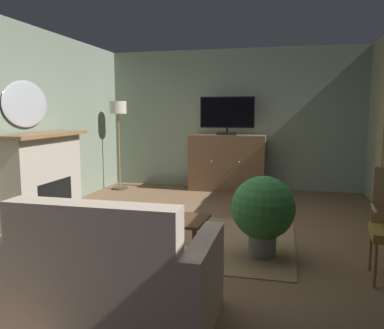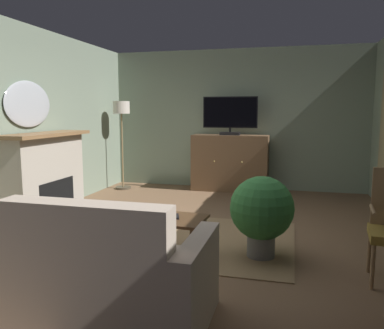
# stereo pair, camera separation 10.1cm
# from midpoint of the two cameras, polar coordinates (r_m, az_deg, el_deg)

# --- Properties ---
(ground_plane) EXTENTS (5.67, 7.23, 0.04)m
(ground_plane) POSITION_cam_midpoint_polar(r_m,az_deg,el_deg) (4.91, -0.09, -10.93)
(ground_plane) COLOR brown
(wall_back) EXTENTS (5.67, 0.10, 2.77)m
(wall_back) POSITION_cam_midpoint_polar(r_m,az_deg,el_deg) (7.96, 5.63, 6.56)
(wall_back) COLOR gray
(wall_back) RESTS_ON ground_plane
(wall_left) EXTENTS (0.10, 7.23, 2.77)m
(wall_left) POSITION_cam_midpoint_polar(r_m,az_deg,el_deg) (5.82, -25.76, 5.37)
(wall_left) COLOR gray
(wall_left) RESTS_ON ground_plane
(curtain_panel_far) EXTENTS (0.10, 0.44, 2.33)m
(curtain_panel_far) POSITION_cam_midpoint_polar(r_m,az_deg,el_deg) (6.53, 25.90, 6.76)
(curtain_panel_far) COLOR #8E7F56
(rug_central) EXTENTS (2.05, 1.96, 0.01)m
(rug_central) POSITION_cam_midpoint_polar(r_m,az_deg,el_deg) (4.81, 1.72, -10.98)
(rug_central) COLOR #8E704C
(rug_central) RESTS_ON ground_plane
(fireplace) EXTENTS (0.82, 1.64, 1.26)m
(fireplace) POSITION_cam_midpoint_polar(r_m,az_deg,el_deg) (5.93, -21.08, -2.06)
(fireplace) COLOR #4C4C51
(fireplace) RESTS_ON ground_plane
(wall_mirror_oval) EXTENTS (0.06, 0.99, 0.65)m
(wall_mirror_oval) POSITION_cam_midpoint_polar(r_m,az_deg,el_deg) (6.00, -23.54, 8.09)
(wall_mirror_oval) COLOR #B2B7BF
(tv_cabinet) EXTENTS (1.47, 0.51, 1.09)m
(tv_cabinet) POSITION_cam_midpoint_polar(r_m,az_deg,el_deg) (7.69, 4.76, 0.08)
(tv_cabinet) COLOR #4A3523
(tv_cabinet) RESTS_ON ground_plane
(television) EXTENTS (1.05, 0.20, 0.74)m
(television) POSITION_cam_midpoint_polar(r_m,az_deg,el_deg) (7.57, 4.78, 7.26)
(television) COLOR black
(television) RESTS_ON tv_cabinet
(coffee_table) EXTENTS (1.01, 0.61, 0.42)m
(coffee_table) POSITION_cam_midpoint_polar(r_m,az_deg,el_deg) (4.30, -5.17, -8.24)
(coffee_table) COLOR #4C331E
(coffee_table) RESTS_ON ground_plane
(tv_remote) EXTENTS (0.10, 0.18, 0.02)m
(tv_remote) POSITION_cam_midpoint_polar(r_m,az_deg,el_deg) (4.24, -2.75, -7.60)
(tv_remote) COLOR black
(tv_remote) RESTS_ON coffee_table
(sofa_floral) EXTENTS (1.49, 0.90, 0.97)m
(sofa_floral) POSITION_cam_midpoint_polar(r_m,az_deg,el_deg) (3.05, -12.41, -16.05)
(sofa_floral) COLOR #C6B29E
(sofa_floral) RESTS_ON ground_plane
(potted_plant_leafy_by_curtain) EXTENTS (0.68, 0.68, 0.88)m
(potted_plant_leafy_by_curtain) POSITION_cam_midpoint_polar(r_m,az_deg,el_deg) (4.22, 9.67, -6.58)
(potted_plant_leafy_by_curtain) COLOR slate
(potted_plant_leafy_by_curtain) RESTS_ON ground_plane
(cat) EXTENTS (0.18, 0.73, 0.19)m
(cat) POSITION_cam_midpoint_polar(r_m,az_deg,el_deg) (5.21, -9.87, -8.65)
(cat) COLOR beige
(cat) RESTS_ON ground_plane
(floor_lamp) EXTENTS (0.32, 0.32, 1.75)m
(floor_lamp) POSITION_cam_midpoint_polar(r_m,az_deg,el_deg) (7.86, -11.08, 6.44)
(floor_lamp) COLOR #4C4233
(floor_lamp) RESTS_ON ground_plane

